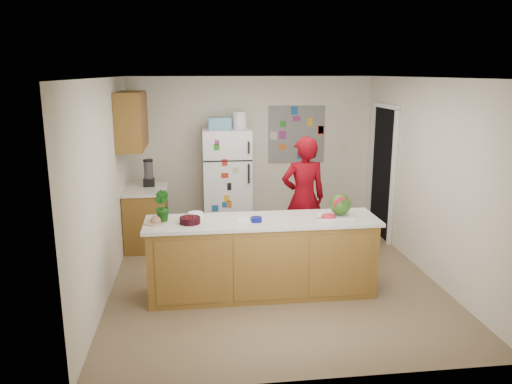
{
  "coord_description": "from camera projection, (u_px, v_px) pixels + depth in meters",
  "views": [
    {
      "loc": [
        -0.95,
        -5.93,
        2.57
      ],
      "look_at": [
        -0.19,
        0.2,
        1.07
      ],
      "focal_mm": 35.0,
      "sensor_mm": 36.0,
      "label": 1
    }
  ],
  "objects": [
    {
      "name": "white_bowl",
      "position": [
        196.0,
        215.0,
        5.78
      ],
      "size": [
        0.19,
        0.19,
        0.06
      ],
      "primitive_type": "cylinder",
      "rotation": [
        0.0,
        0.0,
        0.08
      ],
      "color": "silver",
      "rests_on": "peninsula_top"
    },
    {
      "name": "cobalt_bowl",
      "position": [
        256.0,
        219.0,
        5.63
      ],
      "size": [
        0.18,
        0.18,
        0.05
      ],
      "primitive_type": "cylinder",
      "rotation": [
        0.0,
        0.0,
        0.43
      ],
      "color": "#060C69",
      "rests_on": "peninsula_top"
    },
    {
      "name": "peninsula_top",
      "position": [
        262.0,
        221.0,
        5.72
      ],
      "size": [
        2.68,
        0.7,
        0.04
      ],
      "primitive_type": "cube",
      "color": "silver",
      "rests_on": "peninsula_base"
    },
    {
      "name": "wall_right",
      "position": [
        428.0,
        177.0,
        6.39
      ],
      "size": [
        0.02,
        4.5,
        2.5
      ],
      "primitive_type": "cube",
      "color": "beige",
      "rests_on": "ground"
    },
    {
      "name": "wall_back",
      "position": [
        252.0,
        153.0,
        8.33
      ],
      "size": [
        4.0,
        0.02,
        2.5
      ],
      "primitive_type": "cube",
      "color": "beige",
      "rests_on": "ground"
    },
    {
      "name": "keys",
      "position": [
        322.0,
        219.0,
        5.71
      ],
      "size": [
        0.1,
        0.07,
        0.01
      ],
      "primitive_type": "cube",
      "rotation": [
        0.0,
        0.0,
        -0.32
      ],
      "color": "gray",
      "rests_on": "peninsula_top"
    },
    {
      "name": "side_counter_base",
      "position": [
        147.0,
        219.0,
        7.44
      ],
      "size": [
        0.6,
        0.8,
        0.86
      ],
      "primitive_type": "cube",
      "color": "brown",
      "rests_on": "floor"
    },
    {
      "name": "watermelon",
      "position": [
        340.0,
        205.0,
        5.83
      ],
      "size": [
        0.25,
        0.25,
        0.25
      ],
      "primitive_type": "sphere",
      "color": "#2C6012",
      "rests_on": "cutting_board"
    },
    {
      "name": "photo_collage",
      "position": [
        297.0,
        134.0,
        8.33
      ],
      "size": [
        0.95,
        0.01,
        0.95
      ],
      "primitive_type": "cube",
      "color": "slate",
      "rests_on": "wall_back"
    },
    {
      "name": "fridge_top_bin",
      "position": [
        220.0,
        123.0,
        7.77
      ],
      "size": [
        0.35,
        0.28,
        0.18
      ],
      "primitive_type": "cube",
      "color": "#5999B2",
      "rests_on": "refrigerator"
    },
    {
      "name": "ceiling",
      "position": [
        274.0,
        77.0,
        5.85
      ],
      "size": [
        4.0,
        4.5,
        0.02
      ],
      "primitive_type": "cube",
      "color": "white",
      "rests_on": "wall_back"
    },
    {
      "name": "paper_towel",
      "position": [
        244.0,
        220.0,
        5.66
      ],
      "size": [
        0.18,
        0.16,
        0.02
      ],
      "primitive_type": "cube",
      "rotation": [
        0.0,
        0.0,
        -0.04
      ],
      "color": "white",
      "rests_on": "peninsula_top"
    },
    {
      "name": "blender_appliance",
      "position": [
        149.0,
        174.0,
        7.43
      ],
      "size": [
        0.13,
        0.13,
        0.38
      ],
      "primitive_type": "cylinder",
      "color": "black",
      "rests_on": "side_counter_top"
    },
    {
      "name": "potted_plant",
      "position": [
        161.0,
        206.0,
        5.59
      ],
      "size": [
        0.24,
        0.25,
        0.36
      ],
      "primitive_type": "imported",
      "rotation": [
        0.0,
        0.0,
        2.16
      ],
      "color": "#17410D",
      "rests_on": "peninsula_top"
    },
    {
      "name": "wall_left",
      "position": [
        106.0,
        186.0,
        5.91
      ],
      "size": [
        0.02,
        4.5,
        2.5
      ],
      "primitive_type": "cube",
      "color": "beige",
      "rests_on": "ground"
    },
    {
      "name": "upper_cabinets",
      "position": [
        132.0,
        120.0,
        7.03
      ],
      "size": [
        0.35,
        1.0,
        0.8
      ],
      "primitive_type": "cube",
      "color": "brown",
      "rests_on": "wall_left"
    },
    {
      "name": "peninsula_base",
      "position": [
        262.0,
        259.0,
        5.83
      ],
      "size": [
        2.6,
        0.62,
        0.88
      ],
      "primitive_type": "cube",
      "color": "brown",
      "rests_on": "floor"
    },
    {
      "name": "cutting_board",
      "position": [
        335.0,
        216.0,
        5.83
      ],
      "size": [
        0.39,
        0.29,
        0.01
      ],
      "primitive_type": "cube",
      "rotation": [
        0.0,
        0.0,
        0.01
      ],
      "color": "white",
      "rests_on": "peninsula_top"
    },
    {
      "name": "refrigerator",
      "position": [
        227.0,
        182.0,
        8.0
      ],
      "size": [
        0.75,
        0.7,
        1.7
      ],
      "primitive_type": "cube",
      "color": "silver",
      "rests_on": "floor"
    },
    {
      "name": "person",
      "position": [
        304.0,
        198.0,
        6.91
      ],
      "size": [
        0.65,
        0.45,
        1.72
      ],
      "primitive_type": "imported",
      "rotation": [
        0.0,
        0.0,
        3.21
      ],
      "color": "#68030C",
      "rests_on": "floor"
    },
    {
      "name": "cherry_bowl",
      "position": [
        190.0,
        220.0,
        5.56
      ],
      "size": [
        0.29,
        0.29,
        0.07
      ],
      "primitive_type": "cylinder",
      "rotation": [
        0.0,
        0.0,
        0.26
      ],
      "color": "black",
      "rests_on": "peninsula_top"
    },
    {
      "name": "side_counter_top",
      "position": [
        145.0,
        190.0,
        7.33
      ],
      "size": [
        0.64,
        0.84,
        0.04
      ],
      "primitive_type": "cube",
      "color": "silver",
      "rests_on": "side_counter_base"
    },
    {
      "name": "plate",
      "position": [
        156.0,
        223.0,
        5.56
      ],
      "size": [
        0.29,
        0.29,
        0.02
      ],
      "primitive_type": "cylinder",
      "rotation": [
        0.0,
        0.0,
        0.16
      ],
      "color": "#B7A58B",
      "rests_on": "peninsula_top"
    },
    {
      "name": "doorway",
      "position": [
        383.0,
        173.0,
        7.84
      ],
      "size": [
        0.03,
        0.85,
        2.04
      ],
      "primitive_type": "cube",
      "color": "black",
      "rests_on": "ground"
    },
    {
      "name": "watermelon_slice",
      "position": [
        329.0,
        216.0,
        5.77
      ],
      "size": [
        0.16,
        0.16,
        0.02
      ],
      "primitive_type": "cylinder",
      "color": "red",
      "rests_on": "cutting_board"
    },
    {
      "name": "floor",
      "position": [
        272.0,
        277.0,
        6.44
      ],
      "size": [
        4.0,
        4.5,
        0.02
      ],
      "primitive_type": "cube",
      "color": "brown",
      "rests_on": "ground"
    }
  ]
}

